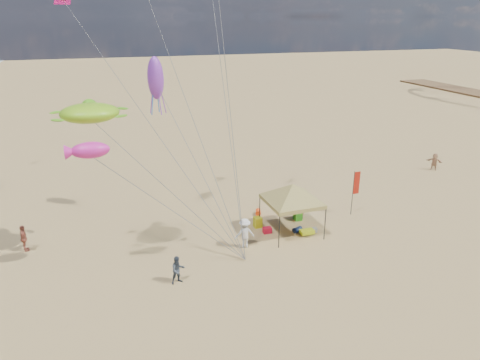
{
  "coord_description": "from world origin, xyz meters",
  "views": [
    {
      "loc": [
        -7.62,
        -20.27,
        13.16
      ],
      "look_at": [
        0.0,
        3.0,
        4.0
      ],
      "focal_mm": 32.75,
      "sensor_mm": 36.0,
      "label": 1
    }
  ],
  "objects_px": {
    "cooler_blue": "(311,208)",
    "cooler_red": "(267,230)",
    "beach_cart": "(307,232)",
    "chair_yellow": "(258,222)",
    "person_near_a": "(301,206)",
    "person_far_a": "(24,238)",
    "person_far_c": "(434,161)",
    "canopy_tent": "(293,186)",
    "chair_green": "(298,215)",
    "feather_flag": "(355,186)",
    "person_near_b": "(178,270)",
    "person_near_c": "(245,233)"
  },
  "relations": [
    {
      "from": "canopy_tent",
      "to": "beach_cart",
      "type": "relative_size",
      "value": 7.01
    },
    {
      "from": "person_far_a",
      "to": "person_far_c",
      "type": "height_order",
      "value": "person_far_a"
    },
    {
      "from": "person_far_a",
      "to": "cooler_blue",
      "type": "bearing_deg",
      "value": -103.19
    },
    {
      "from": "person_far_a",
      "to": "canopy_tent",
      "type": "bearing_deg",
      "value": -112.61
    },
    {
      "from": "cooler_blue",
      "to": "beach_cart",
      "type": "xyz_separation_m",
      "value": [
        -1.91,
        -3.26,
        0.01
      ]
    },
    {
      "from": "feather_flag",
      "to": "person_near_a",
      "type": "height_order",
      "value": "feather_flag"
    },
    {
      "from": "cooler_red",
      "to": "chair_yellow",
      "type": "bearing_deg",
      "value": 106.32
    },
    {
      "from": "chair_yellow",
      "to": "person_near_c",
      "type": "distance_m",
      "value": 2.93
    },
    {
      "from": "chair_green",
      "to": "cooler_blue",
      "type": "bearing_deg",
      "value": 34.71
    },
    {
      "from": "chair_green",
      "to": "beach_cart",
      "type": "relative_size",
      "value": 0.78
    },
    {
      "from": "chair_green",
      "to": "person_near_a",
      "type": "distance_m",
      "value": 0.66
    },
    {
      "from": "chair_yellow",
      "to": "cooler_blue",
      "type": "bearing_deg",
      "value": 15.29
    },
    {
      "from": "person_near_c",
      "to": "person_far_a",
      "type": "distance_m",
      "value": 13.13
    },
    {
      "from": "person_near_a",
      "to": "person_near_b",
      "type": "height_order",
      "value": "person_near_a"
    },
    {
      "from": "feather_flag",
      "to": "person_near_b",
      "type": "xyz_separation_m",
      "value": [
        -13.36,
        -4.62,
        -1.38
      ]
    },
    {
      "from": "chair_green",
      "to": "person_near_a",
      "type": "bearing_deg",
      "value": 29.46
    },
    {
      "from": "person_far_a",
      "to": "person_far_c",
      "type": "distance_m",
      "value": 33.99
    },
    {
      "from": "cooler_red",
      "to": "person_near_c",
      "type": "distance_m",
      "value": 2.51
    },
    {
      "from": "chair_green",
      "to": "person_near_c",
      "type": "distance_m",
      "value": 5.35
    },
    {
      "from": "feather_flag",
      "to": "cooler_blue",
      "type": "bearing_deg",
      "value": 150.58
    },
    {
      "from": "canopy_tent",
      "to": "feather_flag",
      "type": "bearing_deg",
      "value": 12.6
    },
    {
      "from": "cooler_blue",
      "to": "cooler_red",
      "type": "bearing_deg",
      "value": -152.34
    },
    {
      "from": "cooler_blue",
      "to": "chair_yellow",
      "type": "relative_size",
      "value": 0.77
    },
    {
      "from": "cooler_red",
      "to": "person_far_a",
      "type": "height_order",
      "value": "person_far_a"
    },
    {
      "from": "person_near_c",
      "to": "person_far_c",
      "type": "xyz_separation_m",
      "value": [
        21.08,
        8.26,
        -0.16
      ]
    },
    {
      "from": "person_far_a",
      "to": "feather_flag",
      "type": "bearing_deg",
      "value": -107.03
    },
    {
      "from": "canopy_tent",
      "to": "beach_cart",
      "type": "bearing_deg",
      "value": -34.69
    },
    {
      "from": "feather_flag",
      "to": "chair_yellow",
      "type": "distance_m",
      "value": 7.35
    },
    {
      "from": "person_near_c",
      "to": "person_near_b",
      "type": "bearing_deg",
      "value": 32.16
    },
    {
      "from": "feather_flag",
      "to": "beach_cart",
      "type": "distance_m",
      "value": 5.22
    },
    {
      "from": "cooler_red",
      "to": "cooler_blue",
      "type": "distance_m",
      "value": 4.81
    },
    {
      "from": "canopy_tent",
      "to": "person_near_a",
      "type": "xyz_separation_m",
      "value": [
        1.5,
        1.73,
        -2.3
      ]
    },
    {
      "from": "cooler_blue",
      "to": "person_near_b",
      "type": "relative_size",
      "value": 0.35
    },
    {
      "from": "person_far_a",
      "to": "person_far_c",
      "type": "relative_size",
      "value": 1.06
    },
    {
      "from": "canopy_tent",
      "to": "person_far_c",
      "type": "xyz_separation_m",
      "value": [
        17.61,
        7.35,
        -2.46
      ]
    },
    {
      "from": "feather_flag",
      "to": "cooler_red",
      "type": "bearing_deg",
      "value": -173.51
    },
    {
      "from": "person_near_a",
      "to": "person_near_c",
      "type": "xyz_separation_m",
      "value": [
        -4.96,
        -2.63,
        0.01
      ]
    },
    {
      "from": "person_near_a",
      "to": "person_far_a",
      "type": "bearing_deg",
      "value": -4.85
    },
    {
      "from": "cooler_blue",
      "to": "person_near_a",
      "type": "bearing_deg",
      "value": -144.28
    },
    {
      "from": "beach_cart",
      "to": "chair_green",
      "type": "bearing_deg",
      "value": 80.6
    },
    {
      "from": "cooler_blue",
      "to": "person_near_b",
      "type": "distance_m",
      "value": 12.39
    },
    {
      "from": "beach_cart",
      "to": "person_near_a",
      "type": "bearing_deg",
      "value": 74.97
    },
    {
      "from": "person_near_a",
      "to": "person_far_c",
      "type": "height_order",
      "value": "person_near_a"
    },
    {
      "from": "chair_green",
      "to": "beach_cart",
      "type": "xyz_separation_m",
      "value": [
        -0.36,
        -2.18,
        -0.15
      ]
    },
    {
      "from": "cooler_blue",
      "to": "person_near_c",
      "type": "bearing_deg",
      "value": -150.34
    },
    {
      "from": "cooler_red",
      "to": "chair_green",
      "type": "relative_size",
      "value": 0.77
    },
    {
      "from": "cooler_blue",
      "to": "person_near_b",
      "type": "bearing_deg",
      "value": -150.62
    },
    {
      "from": "cooler_red",
      "to": "beach_cart",
      "type": "height_order",
      "value": "cooler_red"
    },
    {
      "from": "feather_flag",
      "to": "person_near_c",
      "type": "xyz_separation_m",
      "value": [
        -8.83,
        -2.11,
        -1.22
      ]
    },
    {
      "from": "chair_yellow",
      "to": "person_far_a",
      "type": "distance_m",
      "value": 14.38
    }
  ]
}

